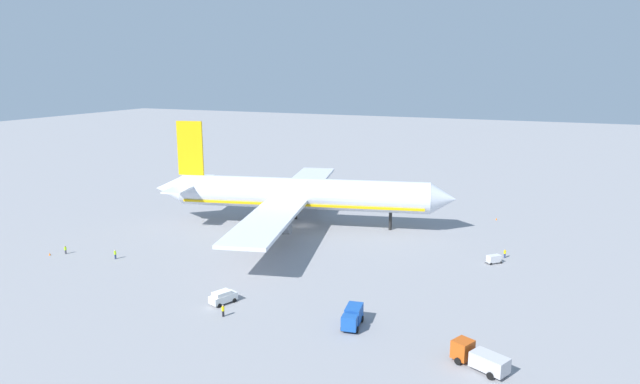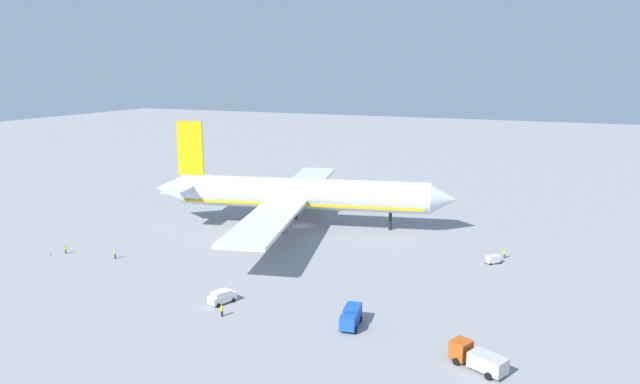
% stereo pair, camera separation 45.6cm
% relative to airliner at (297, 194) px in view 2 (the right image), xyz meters
% --- Properties ---
extents(ground_plane, '(600.00, 600.00, 0.00)m').
position_rel_airliner_xyz_m(ground_plane, '(1.14, 0.29, -7.25)').
color(ground_plane, gray).
extents(airliner, '(68.37, 75.02, 23.26)m').
position_rel_airliner_xyz_m(airliner, '(0.00, 0.00, 0.00)').
color(airliner, silver).
rests_on(airliner, ground).
extents(service_truck_0, '(7.18, 5.01, 2.68)m').
position_rel_airliner_xyz_m(service_truck_0, '(46.52, -47.88, -5.85)').
color(service_truck_0, '#BF4C14').
rests_on(service_truck_0, ground).
extents(service_truck_2, '(2.94, 5.61, 2.56)m').
position_rel_airliner_xyz_m(service_truck_2, '(28.94, -43.24, -5.82)').
color(service_truck_2, '#194CA5').
rests_on(service_truck_2, ground).
extents(service_van, '(3.23, 4.54, 1.97)m').
position_rel_airliner_xyz_m(service_van, '(8.28, -43.71, -6.22)').
color(service_van, white).
rests_on(service_van, ground).
extents(baggage_cart_0, '(3.06, 3.04, 1.51)m').
position_rel_airliner_xyz_m(baggage_cart_0, '(43.89, -8.79, -6.43)').
color(baggage_cart_0, gray).
rests_on(baggage_cart_0, ground).
extents(ground_worker_0, '(0.52, 0.52, 1.78)m').
position_rel_airliner_xyz_m(ground_worker_0, '(-21.43, -34.30, -6.34)').
color(ground_worker_0, navy).
rests_on(ground_worker_0, ground).
extents(ground_worker_1, '(0.52, 0.52, 1.77)m').
position_rel_airliner_xyz_m(ground_worker_1, '(10.86, -47.69, -6.35)').
color(ground_worker_1, black).
rests_on(ground_worker_1, ground).
extents(ground_worker_2, '(0.50, 0.50, 1.70)m').
position_rel_airliner_xyz_m(ground_worker_2, '(45.44, -4.96, -6.39)').
color(ground_worker_2, navy).
rests_on(ground_worker_2, ground).
extents(ground_worker_3, '(0.50, 0.50, 1.60)m').
position_rel_airliner_xyz_m(ground_worker_3, '(-32.34, -35.79, -6.44)').
color(ground_worker_3, '#3F3F47').
rests_on(ground_worker_3, ground).
extents(traffic_cone_0, '(0.36, 0.36, 0.55)m').
position_rel_airliner_xyz_m(traffic_cone_0, '(40.98, 22.68, -6.98)').
color(traffic_cone_0, orange).
rests_on(traffic_cone_0, ground).
extents(traffic_cone_1, '(0.36, 0.36, 0.55)m').
position_rel_airliner_xyz_m(traffic_cone_1, '(-34.43, -37.64, -6.98)').
color(traffic_cone_1, orange).
rests_on(traffic_cone_1, ground).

